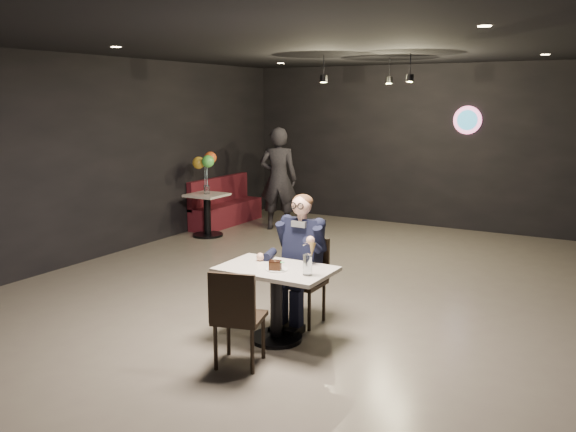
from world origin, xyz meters
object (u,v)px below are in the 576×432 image
Objects in this scene: chair_near at (240,316)px; passerby at (278,179)px; seated_man at (303,258)px; balloon_vase at (207,190)px; side_table at (207,215)px; main_table at (276,304)px; sundae_glass at (308,265)px; booth_bench at (226,201)px; chair_far at (303,282)px.

passerby is at bearing 101.49° from chair_near.
seated_man reaches higher than balloon_vase.
chair_near is 5.35m from side_table.
sundae_glass is (0.38, -0.07, 0.47)m from main_table.
seated_man is 0.80× the size of booth_bench.
chair_far reaches higher than booth_bench.
chair_far is 0.49× the size of passerby.
booth_bench is (-3.75, 3.90, -0.01)m from chair_far.
passerby reaches higher than balloon_vase.
passerby reaches higher than main_table.
chair_far is 0.26m from seated_man.
sundae_glass is (0.38, -0.62, 0.13)m from seated_man.
main_table is 5.65× the size of sundae_glass.
passerby is at bearing 54.71° from side_table.
chair_far is 4.50m from side_table.
side_table is 0.41× the size of passerby.
chair_far reaches higher than main_table.
chair_near is 6.13× the size of balloon_vase.
side_table is 0.44m from balloon_vase.
side_table is (-3.45, 2.90, -0.08)m from chair_far.
chair_far is at bearing 90.00° from main_table.
side_table is (0.30, -1.00, -0.07)m from booth_bench.
sundae_glass reaches higher than chair_far.
seated_man is 9.60× the size of balloon_vase.
passerby is (0.79, 1.11, 0.56)m from side_table.
passerby is (1.09, 0.11, 0.49)m from booth_bench.
chair_far is 0.64× the size of seated_man.
chair_far is at bearing 0.00° from seated_man.
booth_bench is 1.05m from side_table.
main_table is 0.61m from sundae_glass.
passerby is at bearing 123.56° from seated_man.
passerby is (-2.66, 4.01, 0.48)m from chair_far.
sundae_glass is (0.38, -0.62, 0.39)m from chair_far.
side_table is at bearing 137.46° from sundae_glass.
booth_bench is (-3.75, 5.09, -0.01)m from chair_near.
main_table is 0.65m from chair_near.
passerby reaches higher than seated_man.
chair_near is at bearing -90.00° from seated_man.
chair_far is 0.82m from sundae_glass.
balloon_vase reaches higher than side_table.
chair_near is 0.49× the size of passerby.
balloon_vase is at bearing 114.55° from chair_near.
booth_bench is at bearing 106.70° from balloon_vase.
chair_far is at bearing -40.02° from balloon_vase.
chair_far is at bearing 121.73° from sundae_glass.
side_table is 1.47m from passerby.
booth_bench reaches higher than side_table.
sundae_glass is at bearing -58.27° from seated_man.
booth_bench is 12.04× the size of balloon_vase.
seated_man is (0.00, 0.00, 0.26)m from chair_far.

